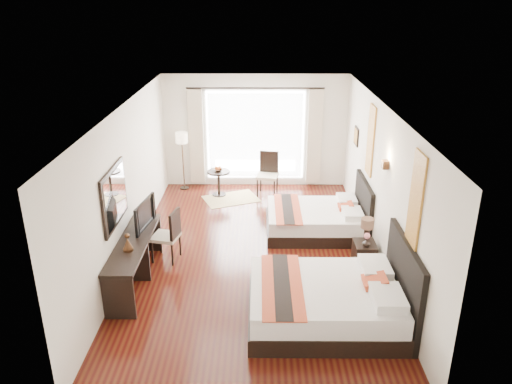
{
  "coord_description": "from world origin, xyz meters",
  "views": [
    {
      "loc": [
        0.1,
        -8.24,
        4.56
      ],
      "look_at": [
        0.04,
        0.33,
        1.15
      ],
      "focal_mm": 35.0,
      "sensor_mm": 36.0,
      "label": 1
    }
  ],
  "objects_px": {
    "nightstand": "(364,254)",
    "fruit_bowl": "(218,170)",
    "vase": "(367,240)",
    "side_table": "(219,183)",
    "television": "(140,214)",
    "window_chair": "(268,182)",
    "table_lamp": "(367,225)",
    "floor_lamp": "(182,142)",
    "desk_chair": "(167,245)",
    "bed_far": "(319,219)",
    "console_desk": "(135,261)",
    "bed_near": "(331,301)"
  },
  "relations": [
    {
      "from": "side_table",
      "to": "window_chair",
      "type": "bearing_deg",
      "value": 3.18
    },
    {
      "from": "nightstand",
      "to": "television",
      "type": "distance_m",
      "value": 4.02
    },
    {
      "from": "bed_far",
      "to": "window_chair",
      "type": "bearing_deg",
      "value": 116.17
    },
    {
      "from": "desk_chair",
      "to": "floor_lamp",
      "type": "height_order",
      "value": "floor_lamp"
    },
    {
      "from": "desk_chair",
      "to": "fruit_bowl",
      "type": "relative_size",
      "value": 4.93
    },
    {
      "from": "nightstand",
      "to": "window_chair",
      "type": "distance_m",
      "value": 3.81
    },
    {
      "from": "television",
      "to": "fruit_bowl",
      "type": "height_order",
      "value": "television"
    },
    {
      "from": "nightstand",
      "to": "television",
      "type": "height_order",
      "value": "television"
    },
    {
      "from": "bed_near",
      "to": "floor_lamp",
      "type": "distance_m",
      "value": 6.22
    },
    {
      "from": "table_lamp",
      "to": "vase",
      "type": "bearing_deg",
      "value": -100.41
    },
    {
      "from": "nightstand",
      "to": "floor_lamp",
      "type": "xyz_separation_m",
      "value": [
        -3.76,
        3.8,
        0.99
      ]
    },
    {
      "from": "bed_far",
      "to": "floor_lamp",
      "type": "distance_m",
      "value": 4.05
    },
    {
      "from": "bed_far",
      "to": "table_lamp",
      "type": "distance_m",
      "value": 1.5
    },
    {
      "from": "bed_far",
      "to": "side_table",
      "type": "relative_size",
      "value": 3.18
    },
    {
      "from": "window_chair",
      "to": "nightstand",
      "type": "bearing_deg",
      "value": 37.4
    },
    {
      "from": "nightstand",
      "to": "console_desk",
      "type": "bearing_deg",
      "value": -172.43
    },
    {
      "from": "bed_near",
      "to": "table_lamp",
      "type": "distance_m",
      "value": 1.98
    },
    {
      "from": "nightstand",
      "to": "fruit_bowl",
      "type": "height_order",
      "value": "fruit_bowl"
    },
    {
      "from": "bed_far",
      "to": "window_chair",
      "type": "height_order",
      "value": "bed_far"
    },
    {
      "from": "window_chair",
      "to": "vase",
      "type": "bearing_deg",
      "value": 36.52
    },
    {
      "from": "fruit_bowl",
      "to": "window_chair",
      "type": "relative_size",
      "value": 0.19
    },
    {
      "from": "television",
      "to": "floor_lamp",
      "type": "xyz_separation_m",
      "value": [
        0.19,
        3.78,
        0.22
      ]
    },
    {
      "from": "vase",
      "to": "floor_lamp",
      "type": "relative_size",
      "value": 0.1
    },
    {
      "from": "television",
      "to": "window_chair",
      "type": "bearing_deg",
      "value": -24.42
    },
    {
      "from": "vase",
      "to": "floor_lamp",
      "type": "bearing_deg",
      "value": 133.76
    },
    {
      "from": "desk_chair",
      "to": "fruit_bowl",
      "type": "xyz_separation_m",
      "value": [
        0.7,
        3.14,
        0.35
      ]
    },
    {
      "from": "vase",
      "to": "side_table",
      "type": "distance_m",
      "value": 4.51
    },
    {
      "from": "bed_far",
      "to": "desk_chair",
      "type": "xyz_separation_m",
      "value": [
        -2.89,
        -1.15,
        0.01
      ]
    },
    {
      "from": "floor_lamp",
      "to": "side_table",
      "type": "bearing_deg",
      "value": -25.94
    },
    {
      "from": "bed_near",
      "to": "television",
      "type": "distance_m",
      "value": 3.6
    },
    {
      "from": "window_chair",
      "to": "console_desk",
      "type": "bearing_deg",
      "value": -18.81
    },
    {
      "from": "table_lamp",
      "to": "floor_lamp",
      "type": "height_order",
      "value": "floor_lamp"
    },
    {
      "from": "bed_far",
      "to": "desk_chair",
      "type": "bearing_deg",
      "value": -158.33
    },
    {
      "from": "television",
      "to": "side_table",
      "type": "relative_size",
      "value": 1.38
    },
    {
      "from": "television",
      "to": "side_table",
      "type": "bearing_deg",
      "value": -8.84
    },
    {
      "from": "bed_near",
      "to": "vase",
      "type": "height_order",
      "value": "bed_near"
    },
    {
      "from": "television",
      "to": "fruit_bowl",
      "type": "relative_size",
      "value": 4.33
    },
    {
      "from": "nightstand",
      "to": "desk_chair",
      "type": "distance_m",
      "value": 3.57
    },
    {
      "from": "table_lamp",
      "to": "side_table",
      "type": "distance_m",
      "value": 4.36
    },
    {
      "from": "vase",
      "to": "fruit_bowl",
      "type": "xyz_separation_m",
      "value": [
        -2.86,
        3.48,
        0.07
      ]
    },
    {
      "from": "bed_far",
      "to": "vase",
      "type": "xyz_separation_m",
      "value": [
        0.66,
        -1.49,
        0.28
      ]
    },
    {
      "from": "console_desk",
      "to": "side_table",
      "type": "relative_size",
      "value": 3.53
    },
    {
      "from": "console_desk",
      "to": "television",
      "type": "bearing_deg",
      "value": 87.92
    },
    {
      "from": "bed_near",
      "to": "window_chair",
      "type": "relative_size",
      "value": 2.19
    },
    {
      "from": "vase",
      "to": "television",
      "type": "bearing_deg",
      "value": 177.89
    },
    {
      "from": "nightstand",
      "to": "fruit_bowl",
      "type": "xyz_separation_m",
      "value": [
        -2.87,
        3.35,
        0.42
      ]
    },
    {
      "from": "bed_far",
      "to": "console_desk",
      "type": "distance_m",
      "value": 3.81
    },
    {
      "from": "console_desk",
      "to": "table_lamp",
      "type": "bearing_deg",
      "value": 9.28
    },
    {
      "from": "fruit_bowl",
      "to": "bed_near",
      "type": "bearing_deg",
      "value": -67.58
    },
    {
      "from": "table_lamp",
      "to": "window_chair",
      "type": "bearing_deg",
      "value": 117.53
    }
  ]
}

